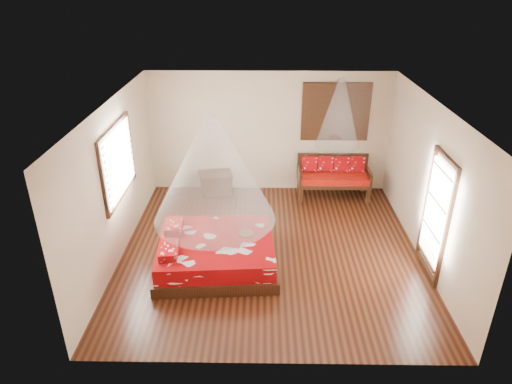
% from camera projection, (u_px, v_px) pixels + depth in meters
% --- Properties ---
extents(room, '(5.54, 5.54, 2.84)m').
position_uv_depth(room, '(271.00, 183.00, 7.99)').
color(room, black).
rests_on(room, ground).
extents(bed, '(2.20, 2.02, 0.64)m').
position_uv_depth(bed, '(216.00, 252.00, 8.09)').
color(bed, black).
rests_on(bed, floor).
extents(daybed, '(1.64, 0.73, 0.94)m').
position_uv_depth(daybed, '(333.00, 175.00, 10.49)').
color(daybed, black).
rests_on(daybed, floor).
extents(storage_chest, '(0.85, 0.70, 0.51)m').
position_uv_depth(storage_chest, '(216.00, 183.00, 10.70)').
color(storage_chest, black).
rests_on(storage_chest, floor).
extents(shutter_panel, '(1.52, 0.06, 1.32)m').
position_uv_depth(shutter_panel, '(336.00, 112.00, 10.19)').
color(shutter_panel, black).
rests_on(shutter_panel, wall_back).
extents(window_left, '(0.10, 1.74, 1.34)m').
position_uv_depth(window_left, '(119.00, 162.00, 8.07)').
color(window_left, black).
rests_on(window_left, wall_left).
extents(glazed_door, '(0.08, 1.02, 2.16)m').
position_uv_depth(glazed_door, '(435.00, 217.00, 7.56)').
color(glazed_door, black).
rests_on(glazed_door, floor).
extents(wine_tray, '(0.28, 0.28, 0.22)m').
position_uv_depth(wine_tray, '(246.00, 231.00, 8.14)').
color(wine_tray, brown).
rests_on(wine_tray, bed).
extents(mosquito_net_main, '(2.06, 2.06, 1.80)m').
position_uv_depth(mosquito_net_main, '(213.00, 169.00, 7.39)').
color(mosquito_net_main, silver).
rests_on(mosquito_net_main, ceiling).
extents(mosquito_net_daybed, '(0.96, 0.96, 1.50)m').
position_uv_depth(mosquito_net_daybed, '(339.00, 114.00, 9.72)').
color(mosquito_net_daybed, silver).
rests_on(mosquito_net_daybed, ceiling).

